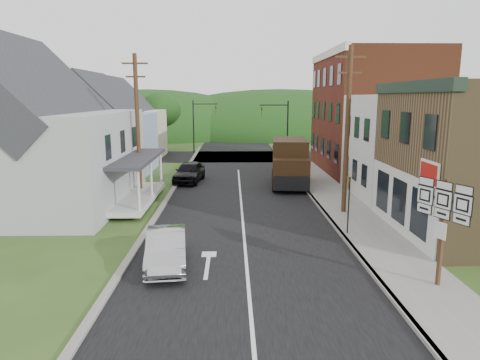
{
  "coord_description": "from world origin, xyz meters",
  "views": [
    {
      "loc": [
        -0.54,
        -19.23,
        6.35
      ],
      "look_at": [
        -0.14,
        2.16,
        2.2
      ],
      "focal_mm": 32.0,
      "sensor_mm": 36.0,
      "label": 1
    }
  ],
  "objects_px": {
    "route_sign_cluster": "(443,218)",
    "warning_sign": "(349,195)",
    "silver_sedan": "(166,249)",
    "dark_sedan": "(189,172)",
    "delivery_van": "(290,163)"
  },
  "relations": [
    {
      "from": "delivery_van",
      "to": "route_sign_cluster",
      "type": "relative_size",
      "value": 1.72
    },
    {
      "from": "route_sign_cluster",
      "to": "warning_sign",
      "type": "bearing_deg",
      "value": 82.54
    },
    {
      "from": "warning_sign",
      "to": "silver_sedan",
      "type": "bearing_deg",
      "value": -143.57
    },
    {
      "from": "dark_sedan",
      "to": "delivery_van",
      "type": "height_order",
      "value": "delivery_van"
    },
    {
      "from": "dark_sedan",
      "to": "route_sign_cluster",
      "type": "bearing_deg",
      "value": -53.96
    },
    {
      "from": "warning_sign",
      "to": "delivery_van",
      "type": "bearing_deg",
      "value": 108.59
    },
    {
      "from": "dark_sedan",
      "to": "warning_sign",
      "type": "relative_size",
      "value": 1.61
    },
    {
      "from": "silver_sedan",
      "to": "warning_sign",
      "type": "relative_size",
      "value": 1.47
    },
    {
      "from": "silver_sedan",
      "to": "route_sign_cluster",
      "type": "relative_size",
      "value": 1.15
    },
    {
      "from": "dark_sedan",
      "to": "route_sign_cluster",
      "type": "height_order",
      "value": "route_sign_cluster"
    },
    {
      "from": "dark_sedan",
      "to": "route_sign_cluster",
      "type": "distance_m",
      "value": 21.33
    },
    {
      "from": "silver_sedan",
      "to": "dark_sedan",
      "type": "distance_m",
      "value": 16.53
    },
    {
      "from": "delivery_van",
      "to": "warning_sign",
      "type": "height_order",
      "value": "delivery_van"
    },
    {
      "from": "silver_sedan",
      "to": "delivery_van",
      "type": "distance_m",
      "value": 16.36
    },
    {
      "from": "route_sign_cluster",
      "to": "delivery_van",
      "type": "bearing_deg",
      "value": 76.12
    }
  ]
}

